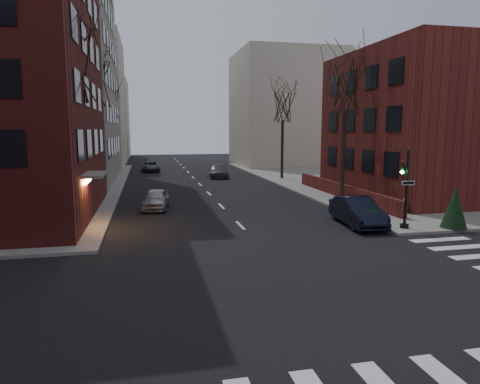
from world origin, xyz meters
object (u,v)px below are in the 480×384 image
tree_right_a (345,88)px  car_lane_gray (219,171)px  tree_right_b (283,105)px  streetlamp_near (99,143)px  car_lane_far (151,166)px  streetlamp_far (117,137)px  tree_left_a (66,65)px  traffic_signal (405,194)px  evergreen_shrub (455,207)px  car_lane_silver (156,199)px  parked_sedan (357,211)px  sandwich_board (406,205)px  tree_left_b (93,81)px  tree_left_c (109,103)px

tree_right_a → car_lane_gray: size_ratio=1.97×
tree_right_b → streetlamp_near: tree_right_b is taller
tree_right_a → car_lane_far: 29.91m
streetlamp_near → streetlamp_far: 20.00m
streetlamp_near → car_lane_far: bearing=80.2°
tree_left_a → tree_right_a: (17.60, 4.00, -0.44)m
tree_right_a → tree_right_b: tree_right_a is taller
traffic_signal → tree_right_a: bearing=84.5°
evergreen_shrub → car_lane_silver: bearing=147.8°
tree_right_b → car_lane_far: 19.03m
tree_right_b → car_lane_gray: (-6.07, 3.54, -6.87)m
tree_right_b → parked_sedan: 22.56m
evergreen_shrub → tree_left_a: bearing=164.1°
traffic_signal → car_lane_gray: (-5.21, 26.54, -1.19)m
car_lane_gray → evergreen_shrub: bearing=-66.5°
traffic_signal → tree_right_b: (0.86, 23.01, 5.68)m
traffic_signal → evergreen_shrub: size_ratio=1.86×
car_lane_far → tree_left_a: bearing=-100.2°
car_lane_silver → streetlamp_far: bearing=106.7°
tree_right_b → car_lane_far: tree_right_b is taller
tree_right_a → car_lane_far: size_ratio=2.15×
tree_right_a → streetlamp_near: tree_right_a is taller
sandwich_board → tree_left_a: bearing=-167.4°
tree_left_b → car_lane_gray: size_ratio=2.19×
parked_sedan → car_lane_gray: (-3.47, 24.89, -0.06)m
tree_right_a → evergreen_shrub: size_ratio=4.52×
streetlamp_far → evergreen_shrub: (18.70, -33.50, -3.01)m
tree_left_c → parked_sedan: 33.75m
sandwich_board → evergreen_shrub: (0.00, -4.16, 0.64)m
tree_right_b → streetlamp_near: 20.01m
tree_left_b → evergreen_shrub: bearing=-42.2°
tree_left_b → streetlamp_far: tree_left_b is taller
evergreen_shrub → traffic_signal: bearing=169.1°
tree_left_c → car_lane_far: 9.39m
tree_left_b → streetlamp_near: tree_left_b is taller
streetlamp_far → car_lane_far: (3.77, 1.78, -3.61)m
tree_left_b → traffic_signal: bearing=-45.5°
car_lane_silver → car_lane_gray: bearing=75.7°
tree_left_a → car_lane_silver: tree_left_a is taller
evergreen_shrub → tree_right_a: bearing=100.1°
car_lane_gray → sandwich_board: size_ratio=5.66×
tree_left_a → evergreen_shrub: bearing=-15.9°
traffic_signal → streetlamp_far: (-16.14, 33.01, 2.33)m
traffic_signal → streetlamp_near: 20.86m
tree_right_b → evergreen_shrub: tree_right_b is taller
traffic_signal → tree_right_b: size_ratio=0.44×
tree_left_c → evergreen_shrub: (19.30, -31.50, -6.80)m
car_lane_far → evergreen_shrub: evergreen_shrub is taller
traffic_signal → car_lane_silver: (-12.32, 8.89, -1.25)m
tree_left_a → sandwich_board: 20.89m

